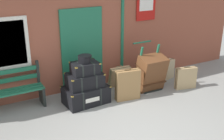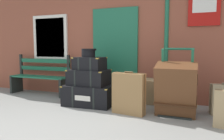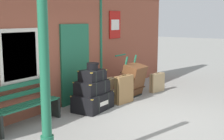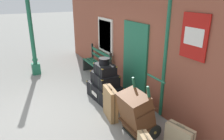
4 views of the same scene
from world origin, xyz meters
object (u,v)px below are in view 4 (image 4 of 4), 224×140
Objects in this scene: steamer_trunk_middle at (105,79)px; platform_bench at (97,64)px; lamp_post at (33,46)px; suitcase_beige at (179,140)px; steamer_trunk_base at (105,91)px; suitcase_caramel at (110,103)px; large_brown_trunk at (136,114)px; suitcase_cream at (142,103)px; porters_trolley at (143,120)px; round_hatbox at (104,61)px; steamer_trunk_top at (105,69)px.

platform_bench is at bearing 163.23° from steamer_trunk_middle.
lamp_post is 5.77m from suitcase_beige.
steamer_trunk_base is 1.34× the size of suitcase_caramel.
lamp_post reaches higher than steamer_trunk_middle.
suitcase_caramel is at bearing -167.23° from large_brown_trunk.
platform_bench is 1.74m from steamer_trunk_middle.
steamer_trunk_base is 1.02m from suitcase_caramel.
large_brown_trunk is 0.84m from suitcase_cream.
porters_trolley is (3.43, -0.47, -0.17)m from platform_bench.
round_hatbox is at bearing 162.26° from suitcase_caramel.
large_brown_trunk is (1.77, -0.14, -0.10)m from steamer_trunk_middle.
lamp_post is 3.24m from steamer_trunk_middle.
porters_trolley is (1.75, 0.04, -0.60)m from steamer_trunk_top.
suitcase_beige is at bearing 5.53° from steamer_trunk_top.
steamer_trunk_middle is 1.31× the size of steamer_trunk_top.
round_hatbox reaches higher than platform_bench.
steamer_trunk_middle is at bearing 175.46° from large_brown_trunk.
round_hatbox is at bearing -174.19° from suitcase_beige.
round_hatbox is 0.52× the size of suitcase_cream.
porters_trolley is (4.64, 1.45, -0.79)m from lamp_post.
round_hatbox is 0.52× the size of suitcase_beige.
platform_bench is 1.80m from steamer_trunk_top.
lamp_post is at bearing -162.68° from porters_trolley.
steamer_trunk_top is 0.23m from round_hatbox.
lamp_post is at bearing -155.58° from suitcase_cream.
suitcase_cream is at bearing 136.37° from large_brown_trunk.
platform_bench is 3.47m from porters_trolley.
suitcase_cream is (1.16, 0.43, -0.59)m from steamer_trunk_top.
suitcase_cream is at bearing 20.62° from round_hatbox.
large_brown_trunk is 1.62× the size of suitcase_cream.
steamer_trunk_base is 1.78× the size of suitcase_beige.
platform_bench is 4.27m from suitcase_beige.
suitcase_beige is at bearing 25.22° from large_brown_trunk.
porters_trolley is at bearing 17.32° from lamp_post.
steamer_trunk_base is 3.40× the size of round_hatbox.
lamp_post is 2.37× the size of porters_trolley.
suitcase_beige is 1.73m from suitcase_caramel.
lamp_post is 2.96× the size of large_brown_trunk.
suitcase_caramel is (0.96, -0.31, -0.73)m from round_hatbox.
steamer_trunk_middle is 1.04m from suitcase_caramel.
porters_trolley is at bearing 24.00° from suitcase_caramel.
steamer_trunk_top is 1.85m from porters_trolley.
steamer_trunk_top is 1.05× the size of suitcase_cream.
steamer_trunk_base is at bearing -159.29° from suitcase_cream.
steamer_trunk_middle is 0.68× the size of porters_trolley.
steamer_trunk_top is 1.80m from large_brown_trunk.
round_hatbox is at bearing 25.90° from lamp_post.
steamer_trunk_middle is 2.63m from suitcase_beige.
suitcase_caramel is at bearing -18.75° from steamer_trunk_top.
steamer_trunk_base is at bearing -114.81° from steamer_trunk_top.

